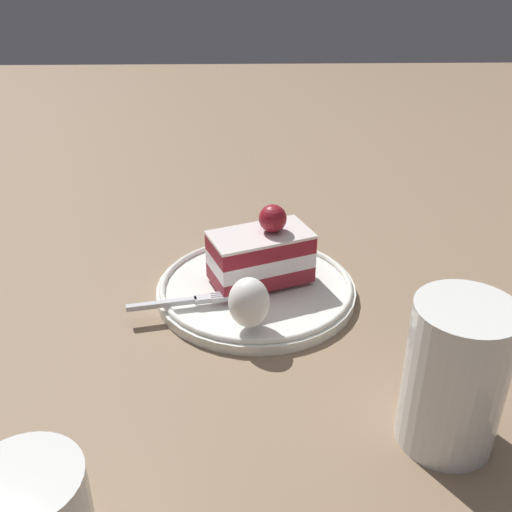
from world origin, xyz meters
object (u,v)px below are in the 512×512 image
dessert_plate (256,288)px  cake_slice (261,254)px  fork (188,301)px  whipped_cream_dollop (249,302)px  drink_glass_far (453,384)px

dessert_plate → cake_slice: (0.01, -0.01, 0.04)m
cake_slice → fork: (-0.04, 0.07, -0.03)m
whipped_cream_dollop → drink_glass_far: 0.19m
cake_slice → whipped_cream_dollop: cake_slice is taller
cake_slice → fork: bearing=121.6°
whipped_cream_dollop → fork: bearing=57.8°
cake_slice → whipped_cream_dollop: (-0.08, 0.01, -0.01)m
dessert_plate → drink_glass_far: size_ratio=1.76×
drink_glass_far → cake_slice: bearing=32.0°
dessert_plate → drink_glass_far: (-0.20, -0.13, 0.04)m
cake_slice → drink_glass_far: (-0.20, -0.13, 0.01)m
whipped_cream_dollop → dessert_plate: bearing=-6.3°
dessert_plate → fork: (-0.04, 0.07, 0.01)m
dessert_plate → drink_glass_far: bearing=-146.0°
cake_slice → fork: size_ratio=1.02×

